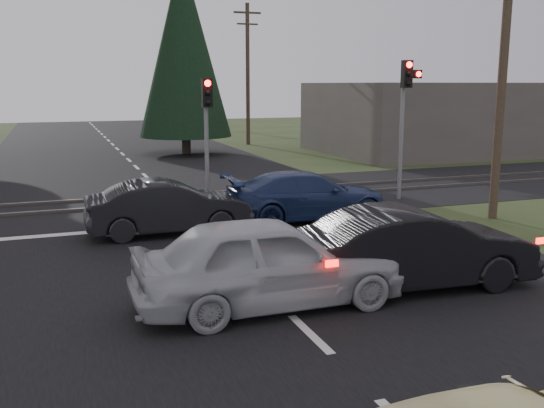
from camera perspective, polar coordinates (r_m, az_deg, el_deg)
name	(u,v)px	position (r m, az deg, el deg)	size (l,w,h in m)	color
ground	(310,334)	(9.91, 3.60, -12.12)	(120.00, 120.00, 0.00)	#283819
road	(183,212)	(19.10, -8.39, -0.74)	(14.00, 100.00, 0.01)	black
rail_corridor	(171,201)	(21.03, -9.48, 0.32)	(120.00, 8.00, 0.01)	black
stop_line	(196,224)	(17.38, -7.19, -1.88)	(13.00, 0.35, 0.00)	silver
rail_near	(175,204)	(20.25, -9.07, 0.05)	(120.00, 0.12, 0.10)	#59544C
rail_far	(167,195)	(21.79, -9.87, 0.81)	(120.00, 0.12, 0.10)	#59544C
traffic_signal_right	(406,103)	(21.05, 12.49, 9.30)	(0.68, 0.48, 4.70)	slate
traffic_signal_center	(207,120)	(19.61, -6.13, 7.89)	(0.32, 0.48, 4.10)	slate
utility_pole_near	(504,55)	(18.81, 20.99, 12.94)	(1.80, 0.26, 9.00)	#4C3D2D
utility_pole_mid	(248,72)	(40.22, -2.30, 12.35)	(1.80, 0.26, 9.00)	#4C3D2D
utility_pole_far	(174,76)	(64.49, -9.17, 11.79)	(1.80, 0.26, 9.00)	#4C3D2D
conifer_tree	(184,46)	(35.13, -8.32, 14.47)	(5.20, 5.20, 11.00)	#473D33
building_right	(443,117)	(37.32, 15.81, 7.84)	(14.00, 10.00, 4.00)	#59514C
dark_hatchback	(414,249)	(12.11, 13.20, -4.11)	(1.66, 4.77, 1.57)	black
silver_car	(269,262)	(10.79, -0.32, -5.45)	(1.95, 4.85, 1.65)	#AAAEB3
blue_sedan	(307,196)	(17.76, 3.32, 0.76)	(1.98, 4.87, 1.41)	navy
dark_car_far	(169,207)	(16.29, -9.68, -0.32)	(1.50, 4.31, 1.42)	black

